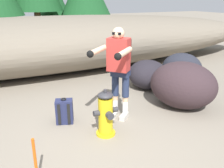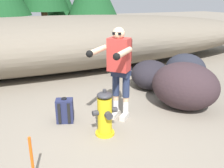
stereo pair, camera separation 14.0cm
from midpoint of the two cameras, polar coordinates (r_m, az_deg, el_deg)
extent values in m
cube|color=gray|center=(4.12, -0.22, -12.28)|extent=(56.00, 56.00, 0.04)
ellipsoid|color=#756B5B|center=(7.71, -12.91, 9.10)|extent=(15.98, 3.20, 1.63)
cylinder|color=gold|center=(4.17, -0.62, -11.26)|extent=(0.32, 0.32, 0.04)
cylinder|color=gold|center=(4.01, -0.64, -7.30)|extent=(0.24, 0.24, 0.61)
ellipsoid|color=#333338|center=(3.87, -0.66, -2.63)|extent=(0.25, 0.25, 0.10)
cylinder|color=#333338|center=(3.84, -0.66, -1.60)|extent=(0.06, 0.06, 0.05)
cylinder|color=#333338|center=(3.93, -2.85, -6.78)|extent=(0.09, 0.09, 0.09)
cylinder|color=#333338|center=(4.04, 1.50, -5.97)|extent=(0.09, 0.09, 0.09)
cylinder|color=#333338|center=(3.85, 0.31, -7.35)|extent=(0.11, 0.09, 0.11)
cube|color=beige|center=(4.64, 3.75, -7.52)|extent=(0.26, 0.25, 0.09)
cylinder|color=white|center=(4.62, 4.05, -5.39)|extent=(0.10, 0.10, 0.24)
cylinder|color=#DBAD89|center=(4.55, 4.10, -3.50)|extent=(0.10, 0.10, 0.09)
cylinder|color=#232D4C|center=(4.46, 4.18, -0.47)|extent=(0.13, 0.13, 0.42)
cube|color=beige|center=(4.71, 1.44, -7.09)|extent=(0.26, 0.25, 0.09)
cylinder|color=white|center=(4.68, 1.74, -4.99)|extent=(0.10, 0.10, 0.24)
cylinder|color=#DBAD89|center=(4.62, 1.76, -3.12)|extent=(0.10, 0.10, 0.09)
cylinder|color=#232D4C|center=(4.53, 1.79, -0.13)|extent=(0.13, 0.13, 0.42)
cube|color=#232D4C|center=(4.41, 3.04, 2.88)|extent=(0.36, 0.37, 0.16)
cube|color=#B2332D|center=(4.22, 2.58, 6.82)|extent=(0.42, 0.43, 0.57)
cube|color=#511E19|center=(4.40, 3.53, 7.71)|extent=(0.31, 0.31, 0.40)
sphere|color=#DBAD89|center=(4.14, 2.55, 11.69)|extent=(0.20, 0.20, 0.20)
cube|color=black|center=(4.06, 2.12, 11.61)|extent=(0.12, 0.12, 0.04)
cylinder|color=#DBAD89|center=(3.78, 3.71, 7.22)|extent=(0.48, 0.46, 0.09)
sphere|color=black|center=(3.54, 2.21, 6.37)|extent=(0.11, 0.11, 0.11)
cylinder|color=#DBAD89|center=(3.95, -2.35, 7.77)|extent=(0.48, 0.46, 0.09)
sphere|color=black|center=(3.71, -4.17, 6.97)|extent=(0.11, 0.11, 0.11)
cube|color=#23284C|center=(4.52, -10.03, -6.12)|extent=(0.35, 0.29, 0.44)
cube|color=#23284C|center=(4.66, -9.84, -6.16)|extent=(0.22, 0.13, 0.20)
torus|color=black|center=(4.42, -10.21, -3.32)|extent=(0.10, 0.10, 0.02)
cube|color=black|center=(4.43, -11.23, -6.78)|extent=(0.06, 0.04, 0.37)
cube|color=black|center=(4.41, -9.09, -6.75)|extent=(0.06, 0.04, 0.37)
ellipsoid|color=#35272B|center=(5.15, 17.29, -0.42)|extent=(1.65, 1.72, 0.95)
ellipsoid|color=#252128|center=(6.12, 9.63, 2.14)|extent=(1.13, 1.20, 0.70)
ellipsoid|color=#262832|center=(6.60, 17.22, 3.29)|extent=(1.33, 1.32, 0.81)
cylinder|color=#47331E|center=(12.54, -22.65, 11.37)|extent=(0.27, 0.27, 1.36)
cylinder|color=#47331E|center=(13.86, -14.93, 13.08)|extent=(0.32, 0.32, 1.47)
cylinder|color=#47331E|center=(15.84, -11.25, 13.46)|extent=(0.22, 0.22, 1.12)
cylinder|color=#47331E|center=(14.00, -4.15, 12.85)|extent=(0.34, 0.34, 1.04)
cylinder|color=#E55914|center=(3.25, -16.91, -16.26)|extent=(0.04, 0.04, 0.60)
camera|label=1|loc=(0.07, -89.04, 0.34)|focal=39.39mm
camera|label=2|loc=(0.07, 90.96, -0.34)|focal=39.39mm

